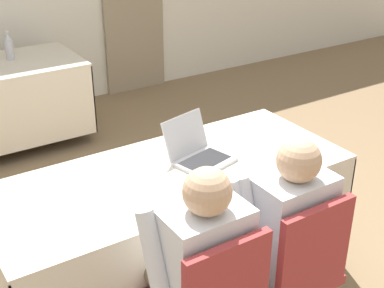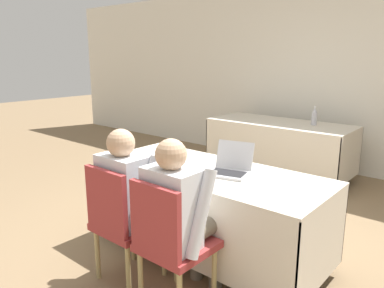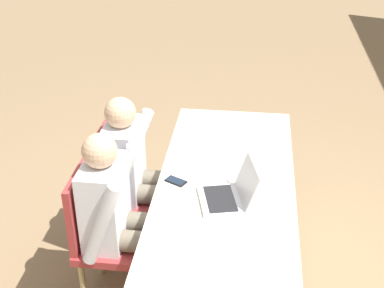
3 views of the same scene
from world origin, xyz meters
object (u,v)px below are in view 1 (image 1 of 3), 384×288
Objects in this scene: laptop at (199,153)px; person_checkered_shirt at (196,264)px; chair_near_right at (292,267)px; person_white_shirt at (280,229)px; cell_phone at (208,194)px; water_bottle at (9,47)px.

laptop is 0.32× the size of person_checkered_shirt.
person_white_shirt reaches higher than chair_near_right.
cell_phone is 0.12× the size of person_white_shirt.
person_white_shirt is at bearing -99.71° from laptop.
chair_near_right is (0.05, -0.74, -0.30)m from laptop.
water_bottle is (-0.19, 2.77, 0.11)m from cell_phone.
cell_phone is 0.16× the size of chair_near_right.
chair_near_right is at bearing -36.21° from cell_phone.
chair_near_right is 0.78× the size of person_white_shirt.
person_checkered_shirt is at bearing -138.09° from laptop.
person_white_shirt is (0.39, -3.08, -0.21)m from water_bottle.
cell_phone is at bearing -63.75° from chair_near_right.
water_bottle reaches higher than chair_near_right.
laptop is 0.32× the size of person_white_shirt.
water_bottle is 3.09m from person_checkered_shirt.
water_bottle is 3.23m from chair_near_right.
cell_phone is (-0.16, -0.32, -0.04)m from laptop.
person_white_shirt is (0.05, -0.64, -0.14)m from laptop.
person_white_shirt is at bearing -29.20° from cell_phone.
person_checkered_shirt is 1.00× the size of person_white_shirt.
laptop reaches higher than cell_phone.
cell_phone is 0.58× the size of water_bottle.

